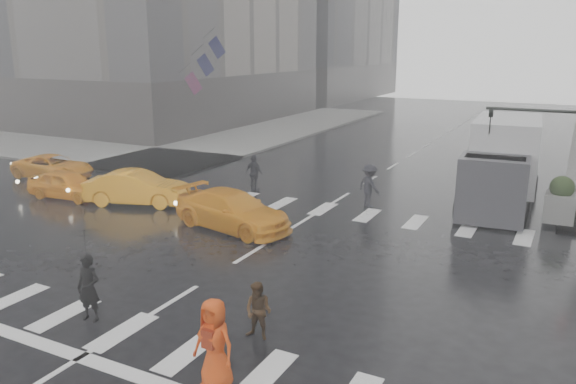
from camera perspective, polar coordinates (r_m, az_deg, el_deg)
The scene contains 17 objects.
ground at distance 18.95m, azimuth -3.85°, elevation -6.26°, with size 120.00×120.00×0.00m, color black.
sidewalk_nw at distance 43.99m, azimuth -13.90°, elevation 5.45°, with size 35.00×35.00×0.15m, color slate.
road_markings at distance 18.95m, azimuth -3.86°, elevation -6.24°, with size 18.00×48.00×0.01m, color silver, non-canonical shape.
traffic_signal_pole at distance 23.38m, azimuth 26.54°, elevation 4.40°, with size 4.45×0.42×4.50m.
planter_west at distance 24.11m, azimuth 21.21°, elevation -0.22°, with size 1.10×1.10×1.80m.
planter_mid at distance 24.00m, azimuth 25.94°, elevation -0.78°, with size 1.10×1.10×1.80m.
flag_cluster at distance 41.51m, azimuth -8.72°, elevation 12.91°, with size 2.87×3.06×4.69m.
pedestrian_black at distance 14.83m, azimuth -19.82°, elevation -6.61°, with size 1.11×1.13×2.43m.
pedestrian_brown at distance 13.48m, azimuth -3.03°, elevation -11.98°, with size 0.69×0.54×1.41m, color #422C17.
pedestrian_orange at distance 11.74m, azimuth -7.49°, elevation -15.01°, with size 0.97×0.66×1.91m.
pedestrian_far_a at distance 26.76m, azimuth -3.43°, elevation 1.92°, with size 1.03×0.63×1.76m, color black.
pedestrian_far_b at distance 24.35m, azimuth 8.26°, elevation 0.65°, with size 1.21×0.67×1.87m, color black.
taxi_front at distance 27.44m, azimuth -21.52°, elevation 0.72°, with size 1.52×3.78×1.29m, color orange.
taxi_mid at distance 25.35m, azimuth -15.04°, elevation 0.40°, with size 1.56×4.49×1.48m, color orange.
taxi_rear at distance 21.34m, azimuth -5.67°, elevation -1.87°, with size 2.01×4.36×1.43m, color orange.
taxi_far at distance 32.00m, azimuth -22.76°, elevation 2.40°, with size 2.02×3.87×1.22m, color orange.
box_truck at distance 25.46m, azimuth 20.95°, elevation 2.88°, with size 2.64×7.03×3.73m.
Camera 1 is at (9.26, -15.10, 6.73)m, focal length 35.00 mm.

